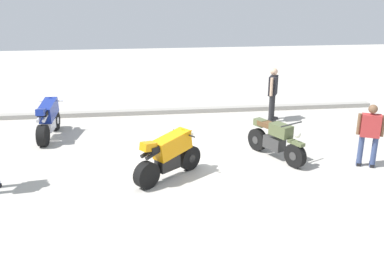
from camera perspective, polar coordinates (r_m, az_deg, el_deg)
ground_plane at (r=10.55m, az=0.28°, el=-5.18°), size 40.00×40.00×0.00m
curb_edge at (r=14.82m, az=-1.96°, el=2.31°), size 14.00×0.30×0.15m
motorcycle_olive_vintage at (r=11.09m, az=11.10°, el=-1.60°), size 1.05×1.81×1.07m
motorcycle_orange_sportbike at (r=9.75m, az=-3.05°, el=-3.48°), size 1.63×1.38×1.14m
motorcycle_blue_sportbike at (r=12.99m, az=-18.62°, el=1.30°), size 0.70×1.96×1.14m
person_in_black_shirt at (r=13.99m, az=10.75°, el=4.92°), size 0.48×0.63×1.74m
person_in_red_shirt at (r=11.10m, az=22.64°, el=-0.55°), size 0.60×0.45×1.58m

